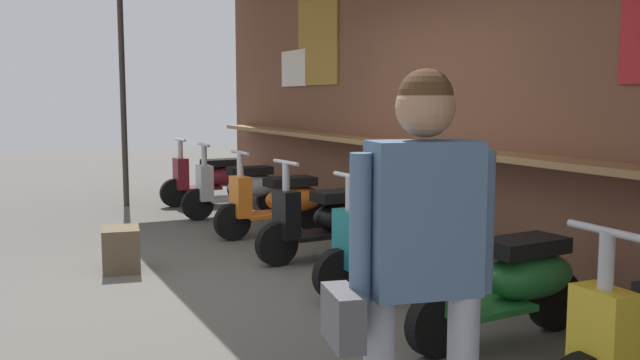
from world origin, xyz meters
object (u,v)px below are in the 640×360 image
Objects in this scene: scooter_maroon at (214,178)px; scooter_orange at (281,201)px; merchandise_crate at (121,249)px; shopper_with_handbag at (419,246)px; scooter_green at (509,281)px; scooter_teal at (402,243)px; scooter_black at (331,219)px; scooter_silver at (241,187)px.

scooter_orange is at bearing 88.32° from scooter_maroon.
scooter_maroon is 3.89m from merchandise_crate.
scooter_green is at bearing 140.58° from shopper_with_handbag.
scooter_maroon and scooter_teal have the same top height.
scooter_teal is at bearing 88.32° from scooter_maroon.
scooter_black is at bearing 78.27° from merchandise_crate.
scooter_green is at bearing 87.33° from scooter_orange.
shopper_with_handbag is (7.50, -1.51, 0.61)m from scooter_maroon.
scooter_black is 1.00× the size of scooter_teal.
scooter_maroon is at bearing -88.55° from scooter_silver.
scooter_silver is 2.90m from merchandise_crate.
shopper_with_handbag is at bearing 5.36° from merchandise_crate.
scooter_teal and scooter_green have the same top height.
merchandise_crate is at bearing -162.88° from shopper_with_handbag.
scooter_green is at bearing 91.45° from scooter_silver.
scooter_maroon is 1.00× the size of scooter_green.
scooter_orange is 1.00× the size of scooter_black.
scooter_silver is at bearing -94.25° from scooter_black.
scooter_teal is (3.83, -0.00, 0.00)m from scooter_silver.
shopper_with_handbag is at bearing 76.92° from scooter_maroon.
scooter_green reaches higher than merchandise_crate.
scooter_black is at bearing 88.32° from scooter_maroon.
scooter_black is 0.86× the size of shopper_with_handbag.
scooter_silver is at bearing 88.32° from scooter_maroon.
scooter_orange is at bearing -91.90° from scooter_teal.
scooter_orange is 1.00× the size of scooter_teal.
scooter_green is 2.03m from shopper_with_handbag.
merchandise_crate is at bearing -42.84° from scooter_teal.
scooter_orange is at bearing -94.25° from scooter_black.
shopper_with_handbag is at bearing 56.56° from scooter_teal.
scooter_teal is 1.00× the size of scooter_green.
scooter_silver is 1.00× the size of scooter_black.
scooter_silver is 6.50m from shopper_with_handbag.
scooter_maroon is 7.68m from shopper_with_handbag.
shopper_with_handbag reaches higher than scooter_silver.
scooter_orange is 1.25m from scooter_black.
scooter_teal is (5.04, -0.00, 0.00)m from scooter_maroon.
scooter_black is at bearing -91.89° from scooter_teal.
shopper_with_handbag is (4.97, -1.51, 0.61)m from scooter_orange.
scooter_orange and scooter_green have the same top height.
scooter_black is at bearing 91.45° from scooter_silver.
shopper_with_handbag is (3.72, -1.51, 0.61)m from scooter_black.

